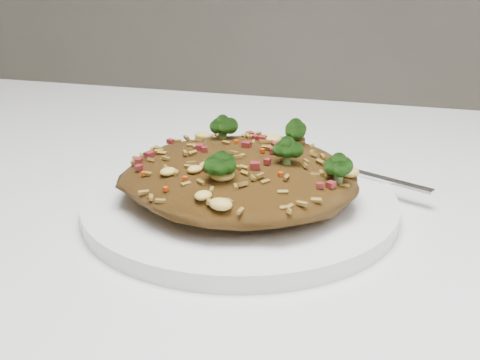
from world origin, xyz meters
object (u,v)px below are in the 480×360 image
object	(u,v)px
plate	(240,205)
fork	(355,172)
dining_table	(173,319)
fried_rice	(241,168)

from	to	relation	value
plate	fork	xyz separation A→B (m)	(0.08, 0.08, 0.01)
dining_table	plate	distance (m)	0.11
dining_table	fork	xyz separation A→B (m)	(0.14, 0.11, 0.11)
fried_rice	fork	xyz separation A→B (m)	(0.08, 0.08, -0.02)
fried_rice	fork	distance (m)	0.12
fried_rice	fork	size ratio (longest dim) A/B	1.24
fried_rice	fork	world-z (taller)	fried_rice
dining_table	fried_rice	xyz separation A→B (m)	(0.05, 0.03, 0.13)
dining_table	plate	size ratio (longest dim) A/B	4.74
plate	fork	world-z (taller)	fork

